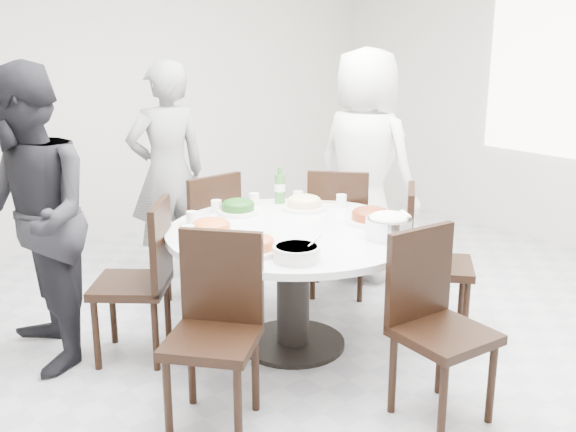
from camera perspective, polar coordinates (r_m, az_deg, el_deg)
floor at (r=4.20m, az=3.57°, el=-11.24°), size 6.00×6.00×0.01m
wall_back at (r=6.31m, az=-15.07°, el=10.62°), size 6.00×0.01×2.80m
dining_table at (r=4.10m, az=0.44°, el=-6.15°), size 1.50×1.50×0.75m
chair_ne at (r=4.91m, az=4.31°, el=-1.22°), size 0.59×0.59×0.95m
chair_n at (r=4.76m, az=-7.46°, el=-1.85°), size 0.45×0.45×0.95m
chair_nw at (r=4.04m, az=-13.19°, el=-5.40°), size 0.59×0.59×0.95m
chair_sw at (r=3.28m, az=-6.48°, el=-10.11°), size 0.59×0.59×0.95m
chair_s at (r=3.41m, az=13.12°, el=-9.41°), size 0.45×0.45×0.95m
chair_se at (r=4.33m, az=12.63°, el=-3.89°), size 0.59×0.59×0.95m
diner_right at (r=5.19m, az=6.52°, el=4.29°), size 0.72×0.96×1.77m
diner_middle at (r=5.15m, az=-10.16°, el=3.56°), size 0.66×0.49×1.68m
diner_left at (r=3.99m, az=-21.07°, el=-0.34°), size 0.78×0.93×1.74m
dish_greens at (r=4.31m, az=-4.25°, el=0.65°), size 0.27×0.27×0.07m
dish_pale at (r=4.39m, az=1.37°, el=1.03°), size 0.28×0.28×0.08m
dish_orange at (r=3.87m, az=-6.52°, el=-1.08°), size 0.28×0.28×0.08m
dish_redbrown at (r=4.12m, az=7.04°, el=-0.09°), size 0.30×0.30×0.08m
dish_tofu at (r=3.56m, az=-2.89°, el=-2.55°), size 0.28×0.28×0.07m
rice_bowl at (r=3.84m, az=8.49°, el=-1.02°), size 0.26×0.26×0.11m
soup_bowl at (r=3.44m, az=0.73°, el=-3.15°), size 0.24×0.24×0.08m
beverage_bottle at (r=4.54m, az=-0.69°, el=2.65°), size 0.07×0.07×0.25m
tea_cups at (r=4.44m, az=-4.58°, el=1.17°), size 0.07×0.07×0.08m
chopsticks at (r=4.53m, az=-4.83°, el=1.02°), size 0.24×0.04×0.01m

